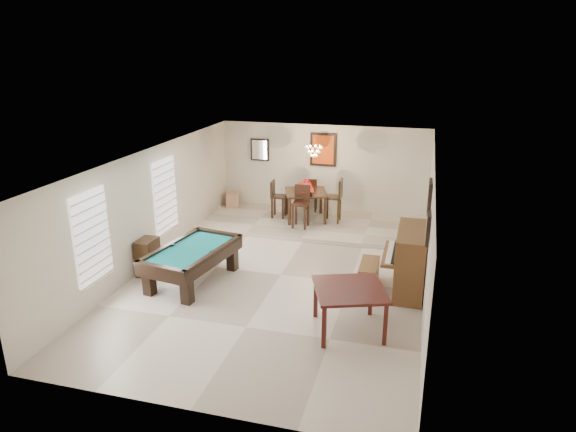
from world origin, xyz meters
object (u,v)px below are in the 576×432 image
at_px(upright_piano, 403,260).
at_px(dining_chair_south, 301,207).
at_px(dining_chair_north, 311,194).
at_px(dining_chair_east, 333,201).
at_px(piano_bench, 369,275).
at_px(apothecary_chest, 148,257).
at_px(corner_bench, 233,199).
at_px(dining_table, 306,203).
at_px(pool_table, 193,265).
at_px(dining_chair_west, 279,199).
at_px(chandelier, 314,147).
at_px(flower_vase, 306,183).
at_px(square_table, 349,309).

xyz_separation_m(upright_piano, dining_chair_south, (-2.79, 2.79, 0.04)).
xyz_separation_m(dining_chair_north, dining_chair_east, (0.79, -0.80, 0.10)).
bearing_deg(piano_bench, apothecary_chest, -172.20).
relative_size(dining_chair_east, corner_bench, 2.58).
xyz_separation_m(dining_table, dining_chair_south, (0.02, -0.70, 0.11)).
bearing_deg(pool_table, corner_bench, 110.74).
bearing_deg(upright_piano, dining_chair_north, 123.63).
relative_size(piano_bench, dining_chair_south, 0.82).
distance_m(dining_chair_south, dining_chair_north, 1.48).
bearing_deg(dining_chair_west, piano_bench, -142.78).
bearing_deg(dining_chair_east, chandelier, -64.32).
bearing_deg(piano_bench, dining_chair_east, 111.72).
relative_size(flower_vase, dining_chair_west, 0.23).
bearing_deg(dining_chair_north, square_table, 100.52).
height_order(apothecary_chest, dining_chair_west, dining_chair_west).
xyz_separation_m(square_table, piano_bench, (0.14, 1.82, -0.15)).
height_order(pool_table, dining_table, dining_table).
bearing_deg(pool_table, chandelier, 76.42).
relative_size(upright_piano, corner_bench, 3.34).
xyz_separation_m(dining_table, dining_chair_west, (-0.77, -0.02, 0.06)).
height_order(dining_chair_east, chandelier, chandelier).
bearing_deg(corner_bench, dining_chair_south, -28.74).
height_order(piano_bench, dining_chair_east, dining_chair_east).
relative_size(upright_piano, piano_bench, 1.69).
bearing_deg(dining_chair_west, dining_chair_south, -133.18).
height_order(dining_chair_north, corner_bench, dining_chair_north).
bearing_deg(chandelier, upright_piano, -51.70).
relative_size(square_table, upright_piano, 0.75).
xyz_separation_m(apothecary_chest, dining_table, (2.52, 4.16, 0.18)).
xyz_separation_m(dining_chair_west, chandelier, (1.04, -0.24, 1.56)).
height_order(dining_chair_south, dining_chair_north, dining_chair_south).
height_order(square_table, corner_bench, square_table).
bearing_deg(apothecary_chest, square_table, -14.57).
bearing_deg(dining_table, dining_chair_east, -1.46).
bearing_deg(piano_bench, flower_vase, 121.46).
bearing_deg(upright_piano, pool_table, -169.87).
relative_size(pool_table, dining_chair_east, 1.81).
height_order(square_table, dining_chair_west, dining_chair_west).
xyz_separation_m(square_table, corner_bench, (-4.42, 5.97, -0.07)).
distance_m(apothecary_chest, dining_table, 4.87).
bearing_deg(pool_table, dining_chair_north, 83.91).
bearing_deg(dining_chair_west, corner_bench, 65.47).
height_order(dining_chair_west, dining_chair_east, dining_chair_east).
height_order(pool_table, piano_bench, pool_table).
height_order(upright_piano, piano_bench, upright_piano).
bearing_deg(flower_vase, piano_bench, -58.54).
bearing_deg(square_table, dining_chair_north, 108.51).
distance_m(corner_bench, chandelier, 3.38).
height_order(square_table, chandelier, chandelier).
xyz_separation_m(pool_table, flower_vase, (1.43, 4.25, 0.79)).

